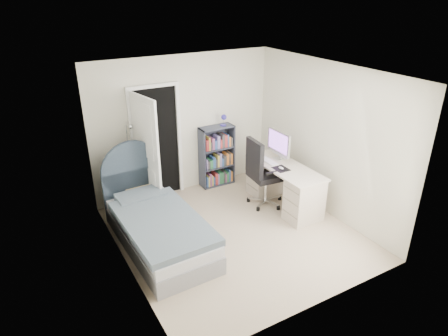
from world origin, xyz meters
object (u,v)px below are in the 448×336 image
desk (284,184)px  office_chair (262,170)px  bed (157,226)px  nightstand (134,189)px  floor_lamp (132,173)px  bookcase (217,158)px

desk → office_chair: (-0.33, 0.21, 0.26)m
bed → desk: bed is taller
desk → nightstand: bearing=153.8°
bed → office_chair: size_ratio=1.78×
floor_lamp → desk: (2.24, -1.33, -0.19)m
nightstand → bookcase: size_ratio=0.44×
desk → bed: bearing=179.9°
nightstand → floor_lamp: floor_lamp is taller
floor_lamp → office_chair: (1.92, -1.12, 0.07)m
nightstand → bookcase: 1.72m
bed → floor_lamp: bearing=86.7°
bookcase → nightstand: bearing=-174.1°
bookcase → office_chair: (0.26, -1.10, 0.13)m
bookcase → desk: bookcase is taller
floor_lamp → office_chair: 2.22m
nightstand → desk: (2.29, -1.13, 0.01)m
nightstand → floor_lamp: size_ratio=0.41×
bookcase → desk: 1.44m
bookcase → office_chair: bearing=-76.6°
bookcase → floor_lamp: bearing=179.2°
bed → office_chair: bearing=5.8°
desk → floor_lamp: bearing=149.3°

